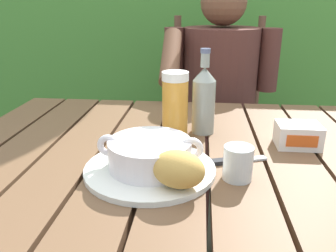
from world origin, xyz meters
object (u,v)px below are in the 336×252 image
object	(u,v)px
beer_glass	(175,104)
water_glass_small	(238,163)
table_knife	(226,161)
soup_bowl	(150,153)
bread_roll	(178,169)
butter_tub	(298,135)
serving_plate	(150,169)
person_eating	(219,98)
beer_bottle	(204,99)
chair_near_diner	(215,128)

from	to	relation	value
beer_glass	water_glass_small	xyz separation A→B (m)	(0.15, -0.23, -0.05)
table_knife	beer_glass	bearing A→B (deg)	128.73
soup_bowl	bread_roll	distance (m)	0.10
butter_tub	soup_bowl	bearing A→B (deg)	-153.76
bread_roll	beer_glass	bearing A→B (deg)	95.68
butter_tub	serving_plate	bearing A→B (deg)	-153.76
person_eating	beer_bottle	bearing A→B (deg)	-97.42
serving_plate	table_knife	world-z (taller)	serving_plate
bread_roll	beer_bottle	xyz separation A→B (m)	(0.05, 0.33, 0.05)
table_knife	soup_bowl	bearing A→B (deg)	-161.10
water_glass_small	table_knife	size ratio (longest dim) A/B	0.44
butter_tub	person_eating	bearing A→B (deg)	105.26
bread_roll	beer_glass	world-z (taller)	beer_glass
bread_roll	water_glass_small	size ratio (longest dim) A/B	1.72
table_knife	bread_roll	bearing A→B (deg)	-126.61
butter_tub	table_knife	distance (m)	0.22
butter_tub	water_glass_small	bearing A→B (deg)	-131.79
beer_bottle	water_glass_small	bearing A→B (deg)	-74.89
serving_plate	bread_roll	bearing A→B (deg)	-49.40
serving_plate	beer_glass	distance (m)	0.24
chair_near_diner	soup_bowl	bearing A→B (deg)	-100.64
bread_roll	beer_glass	xyz separation A→B (m)	(-0.03, 0.30, 0.04)
serving_plate	beer_bottle	bearing A→B (deg)	65.80
water_glass_small	serving_plate	bearing A→B (deg)	175.73
person_eating	soup_bowl	distance (m)	0.82
bread_roll	table_knife	bearing A→B (deg)	53.39
person_eating	water_glass_small	xyz separation A→B (m)	(0.00, -0.81, 0.08)
chair_near_diner	serving_plate	size ratio (longest dim) A/B	3.67
beer_bottle	serving_plate	bearing A→B (deg)	-114.20
serving_plate	soup_bowl	size ratio (longest dim) A/B	1.25
chair_near_diner	bread_roll	xyz separation A→B (m)	(-0.12, -1.07, 0.31)
butter_tub	table_knife	bearing A→B (deg)	-147.90
soup_bowl	bread_roll	world-z (taller)	bread_roll
soup_bowl	table_knife	distance (m)	0.18
beer_glass	bread_roll	bearing A→B (deg)	-84.32
soup_bowl	butter_tub	size ratio (longest dim) A/B	2.14
soup_bowl	beer_bottle	size ratio (longest dim) A/B	0.98
serving_plate	butter_tub	distance (m)	0.39
soup_bowl	beer_bottle	distance (m)	0.28
chair_near_diner	water_glass_small	world-z (taller)	chair_near_diner
beer_bottle	butter_tub	bearing A→B (deg)	-18.05
chair_near_diner	person_eating	size ratio (longest dim) A/B	0.86
bread_roll	water_glass_small	xyz separation A→B (m)	(0.12, 0.06, -0.01)
soup_bowl	beer_bottle	world-z (taller)	beer_bottle
water_glass_small	beer_bottle	bearing A→B (deg)	105.11
beer_glass	table_knife	world-z (taller)	beer_glass
soup_bowl	water_glass_small	distance (m)	0.19
beer_bottle	water_glass_small	xyz separation A→B (m)	(0.07, -0.27, -0.06)
person_eating	bread_roll	xyz separation A→B (m)	(-0.12, -0.87, 0.09)
chair_near_diner	beer_glass	world-z (taller)	chair_near_diner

